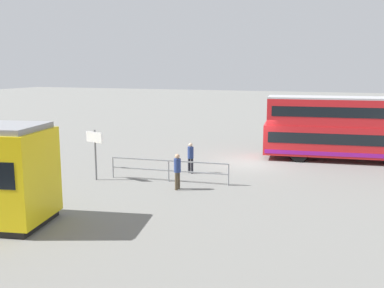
{
  "coord_description": "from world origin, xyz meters",
  "views": [
    {
      "loc": [
        -5.46,
        25.07,
        5.6
      ],
      "look_at": [
        2.32,
        3.67,
        1.64
      ],
      "focal_mm": 41.4,
      "sensor_mm": 36.0,
      "label": 1
    }
  ],
  "objects_px": {
    "double_decker_bus": "(360,129)",
    "pedestrian_crossing": "(177,169)",
    "pedestrian_near_railing": "(191,156)",
    "info_sign": "(95,145)"
  },
  "relations": [
    {
      "from": "double_decker_bus",
      "to": "pedestrian_crossing",
      "type": "height_order",
      "value": "double_decker_bus"
    },
    {
      "from": "pedestrian_near_railing",
      "to": "info_sign",
      "type": "bearing_deg",
      "value": 37.13
    },
    {
      "from": "pedestrian_near_railing",
      "to": "double_decker_bus",
      "type": "bearing_deg",
      "value": -143.24
    },
    {
      "from": "double_decker_bus",
      "to": "pedestrian_crossing",
      "type": "distance_m",
      "value": 12.42
    },
    {
      "from": "pedestrian_near_railing",
      "to": "info_sign",
      "type": "height_order",
      "value": "info_sign"
    },
    {
      "from": "pedestrian_crossing",
      "to": "pedestrian_near_railing",
      "type": "bearing_deg",
      "value": -80.54
    },
    {
      "from": "double_decker_bus",
      "to": "pedestrian_crossing",
      "type": "relative_size",
      "value": 6.8
    },
    {
      "from": "pedestrian_near_railing",
      "to": "pedestrian_crossing",
      "type": "xyz_separation_m",
      "value": [
        -0.54,
        3.23,
        0.02
      ]
    },
    {
      "from": "pedestrian_crossing",
      "to": "info_sign",
      "type": "distance_m",
      "value": 4.58
    },
    {
      "from": "info_sign",
      "to": "double_decker_bus",
      "type": "bearing_deg",
      "value": -143.12
    }
  ]
}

